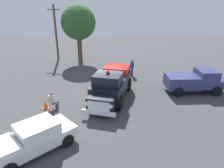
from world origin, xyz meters
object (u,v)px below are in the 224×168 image
object	(u,v)px
spectator_seated	(53,100)
spectator_standing	(132,67)
lawn_chair_near_truck	(51,102)
oak_tree_left	(78,23)
classic_hot_rod	(32,139)
utility_pole	(56,32)
vintage_fire_truck	(111,84)
traffic_cone	(46,104)
parked_pickup	(195,80)

from	to	relation	value
spectator_seated	spectator_standing	world-z (taller)	spectator_standing
lawn_chair_near_truck	oak_tree_left	size ratio (longest dim) A/B	0.15
spectator_seated	spectator_standing	xyz separation A→B (m)	(6.69, -6.36, 0.27)
classic_hot_rod	lawn_chair_near_truck	xyz separation A→B (m)	(4.30, 0.03, -0.16)
classic_hot_rod	utility_pole	world-z (taller)	utility_pole
vintage_fire_truck	spectator_seated	distance (m)	4.37
utility_pole	spectator_standing	bearing A→B (deg)	-127.74
traffic_cone	oak_tree_left	bearing A→B (deg)	-5.82
spectator_seated	oak_tree_left	size ratio (longest dim) A/B	0.19
vintage_fire_truck	spectator_standing	world-z (taller)	vintage_fire_truck
lawn_chair_near_truck	spectator_seated	world-z (taller)	spectator_seated
vintage_fire_truck	spectator_seated	world-z (taller)	vintage_fire_truck
spectator_seated	lawn_chair_near_truck	bearing A→B (deg)	129.44
parked_pickup	traffic_cone	distance (m)	11.85
utility_pole	oak_tree_left	bearing A→B (deg)	-111.34
parked_pickup	oak_tree_left	xyz separation A→B (m)	(9.68, 10.35, 3.66)
classic_hot_rod	spectator_standing	xyz separation A→B (m)	(11.07, -6.43, 0.22)
lawn_chair_near_truck	spectator_standing	world-z (taller)	spectator_standing
traffic_cone	utility_pole	bearing A→B (deg)	7.44
spectator_seated	traffic_cone	size ratio (longest dim) A/B	2.03
spectator_standing	utility_pole	world-z (taller)	utility_pole
classic_hot_rod	spectator_standing	size ratio (longest dim) A/B	2.69
spectator_seated	traffic_cone	distance (m)	0.73
classic_hot_rod	parked_pickup	world-z (taller)	parked_pickup
utility_pole	spectator_seated	bearing A→B (deg)	-170.16
vintage_fire_truck	spectator_seated	xyz separation A→B (m)	(-1.49, 4.08, -0.50)
spectator_seated	classic_hot_rod	bearing A→B (deg)	179.05
lawn_chair_near_truck	oak_tree_left	bearing A→B (deg)	-3.44
lawn_chair_near_truck	utility_pole	world-z (taller)	utility_pole
utility_pole	traffic_cone	xyz separation A→B (m)	(-13.25, -1.73, -3.17)
spectator_standing	traffic_cone	bearing A→B (deg)	133.24
spectator_standing	oak_tree_left	distance (m)	8.79
parked_pickup	traffic_cone	world-z (taller)	parked_pickup
lawn_chair_near_truck	oak_tree_left	world-z (taller)	oak_tree_left
vintage_fire_truck	utility_pole	size ratio (longest dim) A/B	0.95
spectator_standing	parked_pickup	bearing A→B (deg)	-131.63
vintage_fire_truck	parked_pickup	size ratio (longest dim) A/B	1.32
parked_pickup	spectator_standing	bearing A→B (deg)	48.37
spectator_seated	utility_pole	world-z (taller)	utility_pole
oak_tree_left	spectator_standing	bearing A→B (deg)	-134.21
spectator_standing	utility_pole	size ratio (longest dim) A/B	0.25
vintage_fire_truck	lawn_chair_near_truck	distance (m)	4.51
parked_pickup	spectator_seated	bearing A→B (deg)	103.17
parked_pickup	vintage_fire_truck	bearing A→B (deg)	98.89
vintage_fire_truck	lawn_chair_near_truck	size ratio (longest dim) A/B	6.20
vintage_fire_truck	spectator_standing	xyz separation A→B (m)	(5.20, -2.27, -0.23)
vintage_fire_truck	spectator_standing	size ratio (longest dim) A/B	3.78
classic_hot_rod	oak_tree_left	bearing A→B (deg)	-2.45
lawn_chair_near_truck	spectator_seated	bearing A→B (deg)	-50.56
oak_tree_left	traffic_cone	world-z (taller)	oak_tree_left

